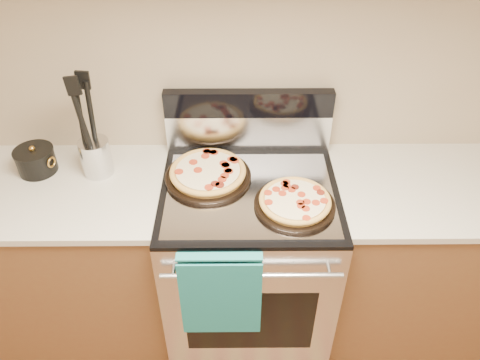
{
  "coord_description": "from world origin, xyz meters",
  "views": [
    {
      "loc": [
        -0.05,
        0.12,
        2.2
      ],
      "look_at": [
        -0.04,
        1.55,
        1.05
      ],
      "focal_mm": 35.0,
      "sensor_mm": 36.0,
      "label": 1
    }
  ],
  "objects_px": {
    "range_body": "(248,262)",
    "saucepan": "(36,161)",
    "pepperoni_pizza_front": "(295,202)",
    "pepperoni_pizza_back": "(208,173)",
    "utensil_crock": "(96,157)"
  },
  "relations": [
    {
      "from": "range_body",
      "to": "pepperoni_pizza_front",
      "type": "bearing_deg",
      "value": -33.05
    },
    {
      "from": "utensil_crock",
      "to": "saucepan",
      "type": "relative_size",
      "value": 0.98
    },
    {
      "from": "range_body",
      "to": "utensil_crock",
      "type": "distance_m",
      "value": 0.87
    },
    {
      "from": "range_body",
      "to": "saucepan",
      "type": "height_order",
      "value": "saucepan"
    },
    {
      "from": "pepperoni_pizza_back",
      "to": "utensil_crock",
      "type": "xyz_separation_m",
      "value": [
        -0.49,
        0.07,
        0.04
      ]
    },
    {
      "from": "pepperoni_pizza_back",
      "to": "saucepan",
      "type": "relative_size",
      "value": 2.2
    },
    {
      "from": "pepperoni_pizza_front",
      "to": "utensil_crock",
      "type": "height_order",
      "value": "utensil_crock"
    },
    {
      "from": "range_body",
      "to": "saucepan",
      "type": "distance_m",
      "value": 1.09
    },
    {
      "from": "range_body",
      "to": "pepperoni_pizza_back",
      "type": "xyz_separation_m",
      "value": [
        -0.18,
        0.07,
        0.5
      ]
    },
    {
      "from": "range_body",
      "to": "saucepan",
      "type": "relative_size",
      "value": 5.35
    },
    {
      "from": "pepperoni_pizza_front",
      "to": "pepperoni_pizza_back",
      "type": "bearing_deg",
      "value": 152.54
    },
    {
      "from": "pepperoni_pizza_front",
      "to": "utensil_crock",
      "type": "bearing_deg",
      "value": 163.49
    },
    {
      "from": "pepperoni_pizza_front",
      "to": "utensil_crock",
      "type": "distance_m",
      "value": 0.89
    },
    {
      "from": "range_body",
      "to": "pepperoni_pizza_back",
      "type": "relative_size",
      "value": 2.43
    },
    {
      "from": "pepperoni_pizza_front",
      "to": "saucepan",
      "type": "relative_size",
      "value": 1.93
    }
  ]
}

